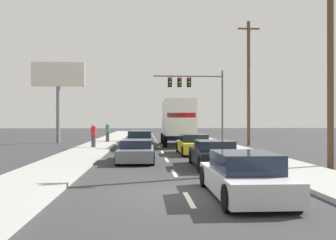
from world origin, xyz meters
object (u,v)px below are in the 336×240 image
object	(u,v)px
utility_pole_near	(331,54)
utility_pole_mid	(249,82)
box_truck	(177,120)
pedestrian_mid_block	(108,132)
car_maroon	(138,137)
pedestrian_near_corner	(93,135)
car_gray	(137,151)
car_yellow	(194,145)
car_black	(214,155)
car_green	(140,141)
roadside_billboard	(58,84)
traffic_signal_mast	(192,88)
car_silver	(244,176)

from	to	relation	value
utility_pole_near	utility_pole_mid	distance (m)	14.83
box_truck	pedestrian_mid_block	world-z (taller)	box_truck
utility_pole_near	car_maroon	bearing A→B (deg)	114.49
utility_pole_mid	pedestrian_near_corner	xyz separation A→B (m)	(-12.33, -2.69, -4.28)
car_gray	car_yellow	world-z (taller)	car_yellow
car_gray	box_truck	bearing A→B (deg)	75.29
car_maroon	car_black	distance (m)	18.47
car_maroon	box_truck	xyz separation A→B (m)	(3.29, -3.56, 1.56)
car_maroon	utility_pole_near	distance (m)	21.24
utility_pole_near	pedestrian_near_corner	size ratio (longest dim) A/B	5.60
car_yellow	utility_pole_near	xyz separation A→B (m)	(5.00, -7.41, 4.40)
car_green	roadside_billboard	size ratio (longest dim) A/B	0.60
car_maroon	car_black	bearing A→B (deg)	-78.55
car_green	car_black	xyz separation A→B (m)	(3.46, -10.68, -0.05)
car_gray	utility_pole_near	size ratio (longest dim) A/B	0.48
car_gray	traffic_signal_mast	bearing A→B (deg)	74.91
box_truck	pedestrian_near_corner	size ratio (longest dim) A/B	4.53
traffic_signal_mast	pedestrian_near_corner	xyz separation A→B (m)	(-8.59, -10.78, -4.50)
car_maroon	utility_pole_mid	xyz separation A→B (m)	(9.15, -4.09, 4.73)
car_yellow	traffic_signal_mast	world-z (taller)	traffic_signal_mast
utility_pole_near	pedestrian_near_corner	bearing A→B (deg)	134.21
utility_pole_near	utility_pole_mid	size ratio (longest dim) A/B	0.94
traffic_signal_mast	utility_pole_mid	xyz separation A→B (m)	(3.74, -8.08, -0.22)
car_silver	utility_pole_near	world-z (taller)	utility_pole_near
car_gray	car_green	bearing A→B (deg)	89.65
car_green	pedestrian_near_corner	size ratio (longest dim) A/B	2.60
utility_pole_mid	pedestrian_mid_block	distance (m)	13.48
box_truck	car_yellow	distance (m)	8.08
utility_pole_near	car_green	bearing A→B (deg)	126.20
car_yellow	car_silver	size ratio (longest dim) A/B	0.99
car_maroon	pedestrian_mid_block	xyz separation A→B (m)	(-2.84, 0.33, 0.46)
car_maroon	car_silver	distance (m)	24.91
car_green	box_truck	world-z (taller)	box_truck
car_maroon	car_yellow	world-z (taller)	car_yellow
car_yellow	car_black	distance (m)	6.62
car_green	utility_pole_mid	world-z (taller)	utility_pole_mid
utility_pole_near	roadside_billboard	distance (m)	25.37
car_maroon	car_yellow	distance (m)	12.04
car_black	car_green	bearing A→B (deg)	107.94
car_green	roadside_billboard	xyz separation A→B (m)	(-7.64, 8.17, 4.89)
car_green	box_truck	bearing A→B (deg)	51.37
car_yellow	car_black	world-z (taller)	car_yellow
car_gray	utility_pole_mid	xyz separation A→B (m)	(8.99, 11.41, 4.76)
car_gray	car_silver	size ratio (longest dim) A/B	1.05
car_green	utility_pole_near	xyz separation A→B (m)	(8.40, -11.48, 4.38)
car_green	pedestrian_mid_block	distance (m)	8.35
car_black	pedestrian_near_corner	distance (m)	13.24
car_green	car_gray	world-z (taller)	car_green
car_maroon	car_green	bearing A→B (deg)	-88.39
traffic_signal_mast	utility_pole_near	bearing A→B (deg)	-82.06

